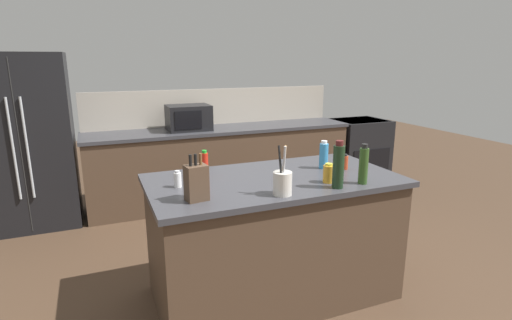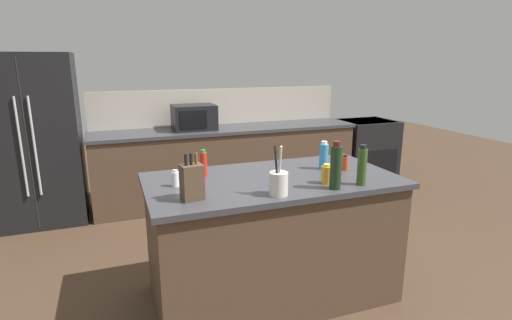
{
  "view_description": "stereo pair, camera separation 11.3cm",
  "coord_description": "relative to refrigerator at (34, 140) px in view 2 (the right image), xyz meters",
  "views": [
    {
      "loc": [
        -1.18,
        -2.52,
        1.78
      ],
      "look_at": [
        0.0,
        0.35,
        0.99
      ],
      "focal_mm": 28.0,
      "sensor_mm": 36.0,
      "label": 1
    },
    {
      "loc": [
        -1.07,
        -2.56,
        1.78
      ],
      "look_at": [
        0.0,
        0.35,
        0.99
      ],
      "focal_mm": 28.0,
      "sensor_mm": 36.0,
      "label": 2
    }
  ],
  "objects": [
    {
      "name": "ground_plane",
      "position": [
        1.87,
        -2.25,
        -0.92
      ],
      "size": [
        14.0,
        14.0,
        0.0
      ],
      "primitive_type": "plane",
      "color": "#473323"
    },
    {
      "name": "back_counter_run",
      "position": [
        2.17,
        -0.05,
        -0.45
      ],
      "size": [
        3.32,
        0.66,
        0.94
      ],
      "color": "#4C3828",
      "rests_on": "ground_plane"
    },
    {
      "name": "wall_backsplash",
      "position": [
        2.17,
        0.27,
        0.25
      ],
      "size": [
        3.28,
        0.03,
        0.46
      ],
      "primitive_type": "cube",
      "color": "#B2A899",
      "rests_on": "back_counter_run"
    },
    {
      "name": "kitchen_island",
      "position": [
        1.87,
        -2.25,
        -0.45
      ],
      "size": [
        1.82,
        0.96,
        0.94
      ],
      "color": "#4C3828",
      "rests_on": "ground_plane"
    },
    {
      "name": "refrigerator",
      "position": [
        0.0,
        0.0,
        0.0
      ],
      "size": [
        0.94,
        0.75,
        1.84
      ],
      "color": "black",
      "rests_on": "ground_plane"
    },
    {
      "name": "range_oven",
      "position": [
        4.24,
        -0.05,
        -0.45
      ],
      "size": [
        0.76,
        0.65,
        0.92
      ],
      "color": "black",
      "rests_on": "ground_plane"
    },
    {
      "name": "microwave",
      "position": [
        1.75,
        -0.05,
        0.17
      ],
      "size": [
        0.51,
        0.39,
        0.3
      ],
      "color": "black",
      "rests_on": "back_counter_run"
    },
    {
      "name": "knife_block",
      "position": [
        1.23,
        -2.5,
        0.13
      ],
      "size": [
        0.14,
        0.12,
        0.29
      ],
      "rotation": [
        0.0,
        0.0,
        0.15
      ],
      "color": "#4C3828",
      "rests_on": "kitchen_island"
    },
    {
      "name": "utensil_crock",
      "position": [
        1.76,
        -2.61,
        0.1
      ],
      "size": [
        0.12,
        0.12,
        0.32
      ],
      "color": "beige",
      "rests_on": "kitchen_island"
    },
    {
      "name": "honey_jar",
      "position": [
        2.17,
        -2.5,
        0.08
      ],
      "size": [
        0.08,
        0.08,
        0.14
      ],
      "color": "gold",
      "rests_on": "kitchen_island"
    },
    {
      "name": "dish_soap_bottle",
      "position": [
        2.33,
        -2.16,
        0.12
      ],
      "size": [
        0.07,
        0.07,
        0.22
      ],
      "color": "#3384BC",
      "rests_on": "kitchen_island"
    },
    {
      "name": "salt_shaker",
      "position": [
        1.17,
        -2.2,
        0.07
      ],
      "size": [
        0.05,
        0.05,
        0.12
      ],
      "color": "silver",
      "rests_on": "kitchen_island"
    },
    {
      "name": "spice_jar_paprika",
      "position": [
        2.47,
        -2.25,
        0.08
      ],
      "size": [
        0.05,
        0.05,
        0.12
      ],
      "color": "#B73D1E",
      "rests_on": "kitchen_island"
    },
    {
      "name": "hot_sauce_bottle",
      "position": [
        1.41,
        -2.03,
        0.11
      ],
      "size": [
        0.05,
        0.05,
        0.2
      ],
      "color": "red",
      "rests_on": "kitchen_island"
    },
    {
      "name": "olive_oil_bottle",
      "position": [
        2.37,
        -2.61,
        0.15
      ],
      "size": [
        0.06,
        0.06,
        0.28
      ],
      "color": "#2D4C1E",
      "rests_on": "kitchen_island"
    },
    {
      "name": "wine_bottle",
      "position": [
        2.16,
        -2.62,
        0.17
      ],
      "size": [
        0.08,
        0.08,
        0.32
      ],
      "color": "black",
      "rests_on": "kitchen_island"
    }
  ]
}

